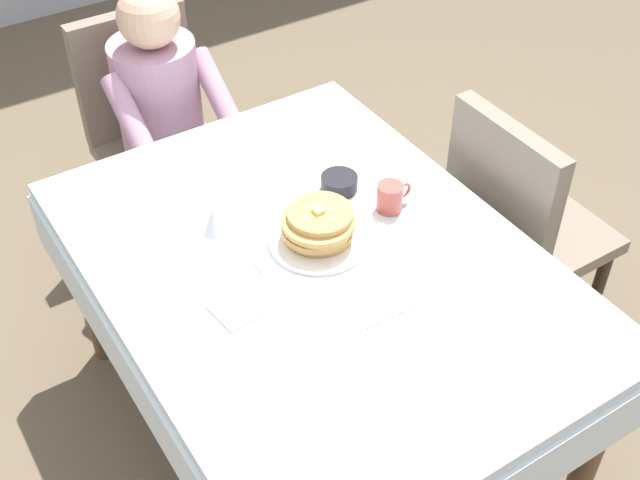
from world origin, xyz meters
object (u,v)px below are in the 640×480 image
at_px(dining_table_main, 317,284).
at_px(chair_diner, 151,122).
at_px(diner_person, 164,110).
at_px(cup_coffee, 390,197).
at_px(plate_breakfast, 318,239).
at_px(bowl_butter, 339,183).
at_px(spoon_near_edge, 391,315).
at_px(knife_right_of_plate, 378,221).
at_px(chair_right_side, 517,220).
at_px(fork_left_of_plate, 262,271).
at_px(syrup_pitcher, 214,221).
at_px(breakfast_stack, 318,225).

distance_m(dining_table_main, chair_diner, 1.18).
bearing_deg(diner_person, chair_diner, -90.00).
bearing_deg(cup_coffee, chair_diner, 104.89).
relative_size(plate_breakfast, bowl_butter, 2.55).
relative_size(dining_table_main, spoon_near_edge, 10.16).
xyz_separation_m(chair_diner, knife_right_of_plate, (0.23, -1.13, 0.21)).
relative_size(dining_table_main, bowl_butter, 13.85).
bearing_deg(bowl_butter, plate_breakfast, -137.29).
relative_size(chair_right_side, fork_left_of_plate, 5.17).
bearing_deg(knife_right_of_plate, syrup_pitcher, 67.30).
relative_size(plate_breakfast, spoon_near_edge, 1.87).
xyz_separation_m(chair_right_side, knife_right_of_plate, (-0.53, 0.04, 0.21)).
relative_size(cup_coffee, bowl_butter, 1.03).
relative_size(diner_person, knife_right_of_plate, 5.60).
xyz_separation_m(fork_left_of_plate, spoon_near_edge, (0.19, -0.32, 0.00)).
bearing_deg(dining_table_main, syrup_pitcher, 123.99).
xyz_separation_m(chair_right_side, fork_left_of_plate, (-0.91, 0.04, 0.21)).
relative_size(plate_breakfast, knife_right_of_plate, 1.40).
distance_m(chair_diner, breakfast_stack, 1.14).
bearing_deg(diner_person, knife_right_of_plate, 103.40).
height_order(chair_right_side, spoon_near_edge, chair_right_side).
xyz_separation_m(chair_diner, plate_breakfast, (0.04, -1.11, 0.22)).
bearing_deg(dining_table_main, breakfast_stack, 53.75).
height_order(chair_diner, fork_left_of_plate, chair_diner).
distance_m(chair_right_side, bowl_butter, 0.64).
bearing_deg(spoon_near_edge, fork_left_of_plate, 123.44).
xyz_separation_m(dining_table_main, bowl_butter, (0.23, 0.23, 0.11)).
relative_size(dining_table_main, syrup_pitcher, 19.05).
bearing_deg(knife_right_of_plate, diner_person, 18.21).
bearing_deg(spoon_near_edge, breakfast_stack, 92.61).
xyz_separation_m(dining_table_main, cup_coffee, (0.30, 0.07, 0.13)).
height_order(breakfast_stack, fork_left_of_plate, breakfast_stack).
bearing_deg(bowl_butter, spoon_near_edge, -109.27).
xyz_separation_m(plate_breakfast, cup_coffee, (0.25, 0.01, 0.03)).
relative_size(dining_table_main, fork_left_of_plate, 8.47).
distance_m(plate_breakfast, fork_left_of_plate, 0.19).
bearing_deg(cup_coffee, breakfast_stack, -177.96).
distance_m(bowl_butter, syrup_pitcher, 0.40).
height_order(chair_diner, chair_right_side, same).
height_order(breakfast_stack, cup_coffee, breakfast_stack).
xyz_separation_m(diner_person, fork_left_of_plate, (-0.15, -0.97, 0.07)).
relative_size(diner_person, chair_right_side, 1.20).
distance_m(dining_table_main, breakfast_stack, 0.17).
xyz_separation_m(knife_right_of_plate, spoon_near_edge, (-0.19, -0.32, 0.00)).
height_order(cup_coffee, knife_right_of_plate, cup_coffee).
bearing_deg(cup_coffee, plate_breakfast, -178.03).
xyz_separation_m(chair_diner, breakfast_stack, (0.04, -1.11, 0.27)).
height_order(dining_table_main, plate_breakfast, plate_breakfast).
xyz_separation_m(chair_diner, cup_coffee, (0.29, -1.10, 0.25)).
height_order(diner_person, plate_breakfast, diner_person).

